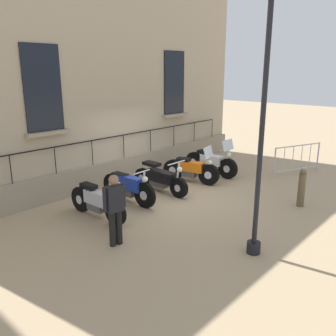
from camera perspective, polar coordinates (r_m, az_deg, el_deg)
name	(u,v)px	position (r m, az deg, el deg)	size (l,w,h in m)	color
ground_plane	(168,193)	(10.80, -0.03, -4.08)	(60.00, 60.00, 0.00)	tan
building_facade	(112,64)	(11.89, -8.89, 16.14)	(0.82, 12.01, 7.82)	tan
motorcycle_silver	(97,202)	(9.10, -11.26, -5.38)	(2.03, 0.54, 1.01)	black
motorcycle_blue	(128,187)	(10.01, -6.37, -3.02)	(2.00, 0.60, 1.01)	black
motorcycle_black	(160,179)	(10.82, -1.26, -1.73)	(2.12, 0.73, 1.05)	black
motorcycle_orange	(191,170)	(11.75, 3.76, -0.26)	(1.95, 0.81, 1.27)	black
motorcycle_white	(211,162)	(12.67, 6.93, 0.89)	(2.15, 0.70, 1.35)	black
lamppost	(264,96)	(6.80, 15.19, 11.11)	(0.37, 0.37, 5.16)	black
crowd_barrier	(297,158)	(13.53, 20.00, 1.51)	(0.83, 1.97, 1.05)	#B7B7BF
bollard	(302,188)	(10.31, 20.65, -2.95)	(0.19, 0.19, 1.06)	brown
pedestrian_standing	(115,207)	(7.53, -8.54, -6.13)	(0.28, 0.52, 1.56)	black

